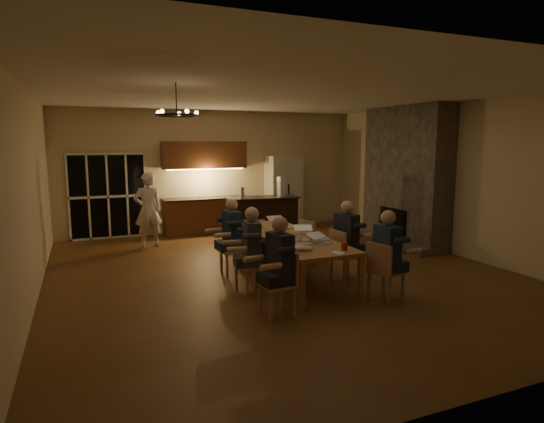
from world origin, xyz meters
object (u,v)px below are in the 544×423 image
at_px(person_left_near, 280,266).
at_px(plate_left, 297,247).
at_px(can_right, 304,228).
at_px(chair_right_far, 315,242).
at_px(standing_person, 148,210).
at_px(dining_table, 288,257).
at_px(bar_bottle, 243,192).
at_px(laptop_c, 275,231).
at_px(mug_front, 300,238).
at_px(chair_left_near, 277,284).
at_px(mug_back, 257,227).
at_px(redcup_mid, 257,231).
at_px(redcup_near, 344,246).
at_px(mug_mid, 278,227).
at_px(chandelier, 177,115).
at_px(chair_right_mid, 346,255).
at_px(laptop_e, 254,221).
at_px(plate_near, 322,239).
at_px(can_cola, 251,220).
at_px(laptop_d, 304,230).
at_px(chair_right_near, 386,271).
at_px(plate_far, 291,226).
at_px(refrigerator, 283,192).
at_px(bar_blender, 281,187).
at_px(laptop_f, 277,220).
at_px(laptop_a, 302,242).
at_px(chair_left_mid, 252,265).
at_px(bar_island, 262,219).
at_px(person_left_far, 232,236).
at_px(laptop_b, 321,237).
at_px(person_right_near, 387,256).

distance_m(person_left_near, plate_left, 0.93).
bearing_deg(can_right, chair_right_far, 37.87).
height_order(person_left_near, standing_person, standing_person).
height_order(dining_table, bar_bottle, bar_bottle).
xyz_separation_m(laptop_c, mug_front, (0.25, -0.46, -0.06)).
bearing_deg(plate_left, chair_left_near, -132.83).
xyz_separation_m(mug_back, redcup_mid, (-0.16, -0.41, 0.01)).
distance_m(standing_person, redcup_near, 5.23).
bearing_deg(mug_mid, chandelier, -151.18).
relative_size(chair_right_mid, plate_left, 3.83).
distance_m(laptop_e, plate_near, 1.71).
distance_m(mug_back, can_cola, 0.69).
bearing_deg(redcup_mid, can_right, -5.12).
relative_size(laptop_d, plate_near, 1.17).
height_order(chair_right_near, laptop_e, laptop_e).
bearing_deg(mug_back, standing_person, 121.81).
xyz_separation_m(mug_mid, can_cola, (-0.23, 0.85, 0.01)).
bearing_deg(plate_far, bar_bottle, 94.72).
bearing_deg(dining_table, mug_front, -92.43).
bearing_deg(refrigerator, bar_blender, -116.17).
relative_size(person_left_near, redcup_near, 11.50).
xyz_separation_m(laptop_f, plate_far, (0.18, -0.25, -0.10)).
relative_size(chair_right_near, redcup_near, 7.42).
bearing_deg(mug_back, chair_right_mid, -48.04).
height_order(refrigerator, laptop_f, refrigerator).
xyz_separation_m(laptop_d, can_right, (0.20, 0.38, -0.05)).
bearing_deg(laptop_a, plate_left, -61.08).
xyz_separation_m(chair_left_mid, bar_bottle, (1.10, 3.58, 0.76)).
height_order(bar_island, chair_left_mid, bar_island).
distance_m(chair_right_far, mug_mid, 0.86).
height_order(person_left_near, laptop_a, person_left_near).
relative_size(laptop_c, plate_far, 1.29).
bearing_deg(refrigerator, chair_right_near, -99.31).
xyz_separation_m(person_left_far, laptop_d, (1.08, -0.73, 0.17)).
height_order(laptop_a, plate_far, laptop_a).
height_order(chair_left_mid, laptop_b, laptop_b).
bearing_deg(person_right_near, standing_person, 27.91).
relative_size(laptop_c, redcup_near, 2.67).
xyz_separation_m(mug_front, mug_back, (-0.29, 1.25, 0.00)).
height_order(chair_left_mid, mug_back, chair_left_mid).
distance_m(bar_island, redcup_mid, 2.88).
distance_m(chair_right_mid, laptop_f, 1.72).
relative_size(dining_table, laptop_d, 9.91).
bearing_deg(chandelier, bar_bottle, 58.46).
relative_size(chair_right_near, plate_left, 3.83).
relative_size(chair_right_mid, redcup_mid, 7.42).
bearing_deg(redcup_mid, plate_near, -44.71).
bearing_deg(can_right, dining_table, -147.76).
bearing_deg(chair_right_near, plate_near, 6.47).
distance_m(chair_right_far, laptop_f, 0.86).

